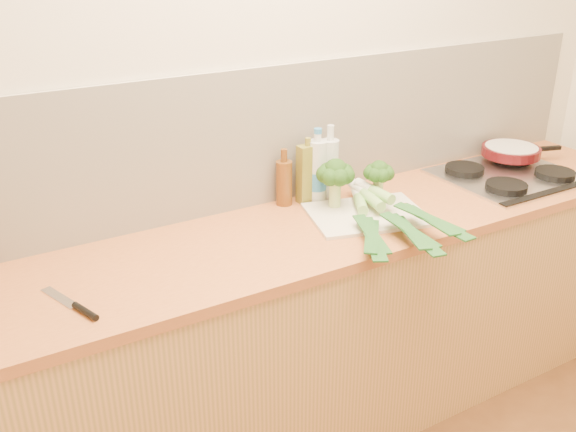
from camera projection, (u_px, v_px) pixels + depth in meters
name	position (u px, v px, depth m)	size (l,w,h in m)	color
room_shell	(274.00, 136.00, 2.47)	(3.50, 3.50, 3.50)	beige
counter	(312.00, 329.00, 2.54)	(3.20, 0.62, 0.90)	tan
gas_hob	(510.00, 174.00, 2.82)	(0.58, 0.50, 0.04)	silver
chopping_board	(367.00, 215.00, 2.44)	(0.43, 0.32, 0.01)	beige
broccoli_left	(336.00, 174.00, 2.44)	(0.15, 0.15, 0.19)	#B3CC77
broccoli_right	(379.00, 173.00, 2.50)	(0.12, 0.12, 0.17)	#B3CC77
leek_front	(364.00, 213.00, 2.38)	(0.34, 0.58, 0.04)	white
leek_mid	(381.00, 207.00, 2.38)	(0.19, 0.68, 0.04)	white
leek_back	(397.00, 202.00, 2.38)	(0.10, 0.61, 0.04)	white
chefs_knife	(79.00, 308.00, 1.84)	(0.11, 0.27, 0.02)	silver
skillet	(512.00, 151.00, 2.96)	(0.38, 0.27, 0.05)	#470B0E
oil_tin	(308.00, 174.00, 2.52)	(0.08, 0.05, 0.27)	olive
glass_bottle	(330.00, 168.00, 2.55)	(0.07, 0.07, 0.31)	silver
amber_bottle	(284.00, 182.00, 2.51)	(0.06, 0.06, 0.23)	#5E3612
water_bottle	(317.00, 173.00, 2.54)	(0.08, 0.08, 0.28)	silver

